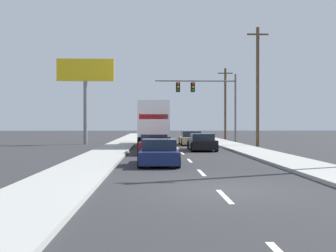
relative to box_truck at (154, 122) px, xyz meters
The scene contains 13 objects.
ground_plane 4.94m from the box_truck, 66.38° to the left, with size 140.00×140.00×0.00m, color #2B2B2D.
sidewalk_right 6.95m from the box_truck, ahead, with size 2.50×80.00×0.14m, color #9E9E99.
sidewalk_left 3.72m from the box_truck, 163.39° to the right, with size 2.50×80.00×0.14m, color #9E9E99.
lane_markings 2.78m from the box_truck, 15.26° to the left, with size 0.14×57.00×0.01m.
box_truck is the anchor object (origin of this frame).
car_maroon 7.37m from the box_truck, 90.12° to the right, with size 2.02×4.30×1.25m.
car_navy 14.05m from the box_truck, 89.20° to the right, with size 1.91×4.11×1.21m.
car_tan 4.65m from the box_truck, 42.05° to the left, with size 1.92×4.45×1.26m.
car_black 5.70m from the box_truck, 51.90° to the right, with size 1.87×4.07×1.21m.
traffic_signal_mast 9.71m from the box_truck, 57.55° to the left, with size 8.36×0.69×7.01m.
utility_pole_mid 9.23m from the box_truck, ahead, with size 1.80×0.28×10.02m.
utility_pole_far 18.04m from the box_truck, 60.74° to the left, with size 1.80×0.28×8.69m.
roadside_billboard 8.66m from the box_truck, 145.24° to the left, with size 5.27×0.36×7.93m.
Camera 1 is at (-1.87, -11.40, 1.92)m, focal length 42.05 mm.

